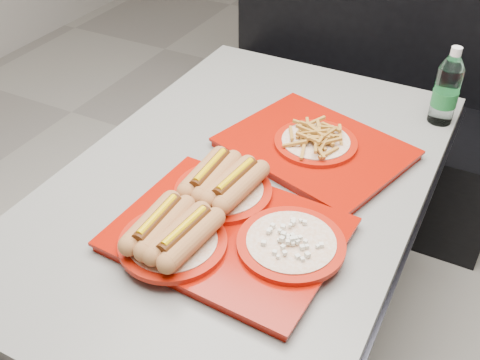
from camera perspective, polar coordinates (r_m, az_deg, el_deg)
The scene contains 6 objects.
ground at distance 2.03m, azimuth 0.28°, elevation -16.64°, with size 6.00×6.00×0.00m, color gray.
diner_table at distance 1.60m, azimuth 0.34°, elevation -4.29°, with size 0.92×1.42×0.75m.
booth_bench at distance 2.55m, azimuth 11.78°, elevation 7.40°, with size 1.30×0.57×1.35m.
tray_near at distance 1.29m, azimuth -1.89°, elevation -4.30°, with size 0.53×0.45×0.11m.
tray_far at distance 1.58m, azimuth 7.67°, elevation 3.61°, with size 0.56×0.49×0.09m.
water_bottle at distance 1.78m, azimuth 20.24°, elevation 8.53°, with size 0.08×0.08×0.24m.
Camera 1 is at (0.54, -1.06, 1.65)m, focal length 42.00 mm.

